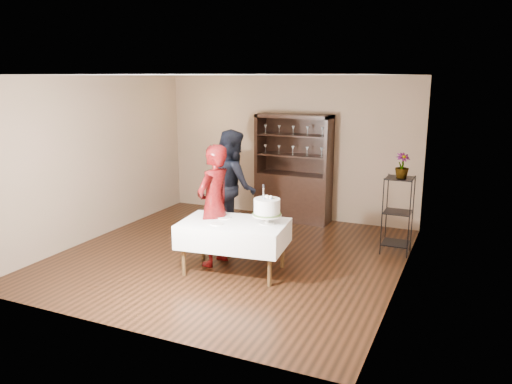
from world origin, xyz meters
TOP-DOWN VIEW (x-y plane):
  - floor at (0.00, 0.00)m, footprint 5.00×5.00m
  - ceiling at (0.00, 0.00)m, footprint 5.00×5.00m
  - back_wall at (0.00, 2.50)m, footprint 5.00×0.02m
  - wall_left at (-2.50, 0.00)m, footprint 0.02×5.00m
  - wall_right at (2.50, 0.00)m, footprint 0.02×5.00m
  - china_hutch at (0.20, 2.25)m, footprint 1.40×0.48m
  - plant_etagere at (2.28, 1.20)m, footprint 0.42×0.42m
  - cake_table at (0.33, -0.52)m, footprint 1.54×1.06m
  - woman at (-0.06, -0.37)m, footprint 0.53×0.70m
  - man at (-0.30, 0.70)m, footprint 1.12×1.14m
  - cake at (0.78, -0.40)m, footprint 0.40×0.40m
  - plate_near at (0.17, -0.72)m, footprint 0.23×0.23m
  - plate_far at (0.13, -0.41)m, footprint 0.19×0.19m
  - potted_plant at (2.30, 1.17)m, footprint 0.29×0.29m

SIDE VIEW (x-z plane):
  - floor at x=0.00m, z-range 0.00..0.00m
  - cake_table at x=0.33m, z-range 0.19..0.91m
  - plant_etagere at x=2.28m, z-range 0.05..1.25m
  - china_hutch at x=0.20m, z-range -0.34..1.66m
  - plate_near at x=0.17m, z-range 0.72..0.74m
  - plate_far at x=0.13m, z-range 0.72..0.74m
  - woman at x=-0.06m, z-range 0.00..1.76m
  - man at x=-0.30m, z-range 0.00..1.85m
  - cake at x=0.78m, z-range 0.67..1.22m
  - back_wall at x=0.00m, z-range 0.00..2.70m
  - wall_left at x=-2.50m, z-range 0.00..2.70m
  - wall_right at x=2.50m, z-range 0.00..2.70m
  - potted_plant at x=2.30m, z-range 1.19..1.57m
  - ceiling at x=0.00m, z-range 2.70..2.70m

